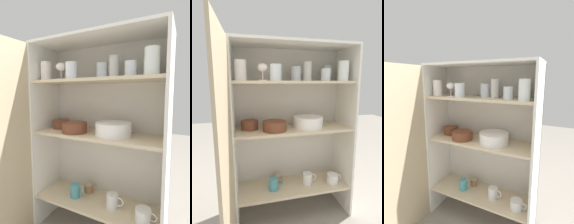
# 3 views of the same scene
# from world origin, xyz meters

# --- Properties ---
(cupboard_back_panel) EXTENTS (0.95, 0.02, 1.41)m
(cupboard_back_panel) POSITION_xyz_m (0.00, 0.32, 0.70)
(cupboard_back_panel) COLOR silver
(cupboard_back_panel) RESTS_ON ground_plane
(cupboard_side_left) EXTENTS (0.02, 0.34, 1.41)m
(cupboard_side_left) POSITION_xyz_m (-0.47, 0.15, 0.70)
(cupboard_side_left) COLOR white
(cupboard_side_left) RESTS_ON ground_plane
(cupboard_side_right) EXTENTS (0.02, 0.34, 1.41)m
(cupboard_side_right) POSITION_xyz_m (0.47, 0.15, 0.70)
(cupboard_side_right) COLOR white
(cupboard_side_right) RESTS_ON ground_plane
(cupboard_top_panel) EXTENTS (0.95, 0.34, 0.02)m
(cupboard_top_panel) POSITION_xyz_m (0.00, 0.15, 1.41)
(cupboard_top_panel) COLOR white
(cupboard_top_panel) RESTS_ON cupboard_side_left
(shelf_board_lower) EXTENTS (0.92, 0.31, 0.02)m
(shelf_board_lower) POSITION_xyz_m (0.00, 0.15, 0.25)
(shelf_board_lower) COLOR beige
(shelf_board_middle) EXTENTS (0.92, 0.31, 0.02)m
(shelf_board_middle) POSITION_xyz_m (0.00, 0.15, 0.76)
(shelf_board_middle) COLOR beige
(shelf_board_upper) EXTENTS (0.92, 0.31, 0.02)m
(shelf_board_upper) POSITION_xyz_m (0.00, 0.15, 1.13)
(shelf_board_upper) COLOR beige
(cupboard_door) EXTENTS (0.03, 0.48, 1.41)m
(cupboard_door) POSITION_xyz_m (-0.48, -0.26, 0.70)
(cupboard_door) COLOR tan
(cupboard_door) RESTS_ON ground_plane
(tumbler_glass_0) EXTENTS (0.08, 0.08, 0.11)m
(tumbler_glass_0) POSITION_xyz_m (0.03, 0.18, 1.20)
(tumbler_glass_0) COLOR white
(tumbler_glass_0) RESTS_ON shelf_board_upper
(tumbler_glass_1) EXTENTS (0.07, 0.07, 0.13)m
(tumbler_glass_1) POSITION_xyz_m (0.33, 0.23, 1.21)
(tumbler_glass_1) COLOR white
(tumbler_glass_1) RESTS_ON shelf_board_upper
(tumbler_glass_2) EXTENTS (0.08, 0.08, 0.14)m
(tumbler_glass_2) POSITION_xyz_m (-0.40, 0.09, 1.21)
(tumbler_glass_2) COLOR silver
(tumbler_glass_2) RESTS_ON shelf_board_upper
(tumbler_glass_3) EXTENTS (0.08, 0.08, 0.12)m
(tumbler_glass_3) POSITION_xyz_m (-0.15, 0.07, 1.20)
(tumbler_glass_3) COLOR white
(tumbler_glass_3) RESTS_ON shelf_board_upper
(tumbler_glass_4) EXTENTS (0.07, 0.07, 0.09)m
(tumbler_glass_4) POSITION_xyz_m (0.25, 0.11, 1.19)
(tumbler_glass_4) COLOR white
(tumbler_glass_4) RESTS_ON shelf_board_upper
(tumbler_glass_5) EXTENTS (0.08, 0.08, 0.15)m
(tumbler_glass_5) POSITION_xyz_m (0.38, 0.07, 1.22)
(tumbler_glass_5) COLOR white
(tumbler_glass_5) RESTS_ON shelf_board_upper
(tumbler_glass_6) EXTENTS (0.07, 0.07, 0.15)m
(tumbler_glass_6) POSITION_xyz_m (0.12, 0.17, 1.22)
(tumbler_glass_6) COLOR white
(tumbler_glass_6) RESTS_ON shelf_board_upper
(wine_glass_0) EXTENTS (0.07, 0.07, 0.12)m
(wine_glass_0) POSITION_xyz_m (-0.25, 0.08, 1.23)
(wine_glass_0) COLOR silver
(wine_glass_0) RESTS_ON shelf_board_upper
(plate_stack_white) EXTENTS (0.24, 0.24, 0.09)m
(plate_stack_white) POSITION_xyz_m (0.13, 0.15, 0.81)
(plate_stack_white) COLOR white
(plate_stack_white) RESTS_ON shelf_board_middle
(mixing_bowl_large) EXTENTS (0.18, 0.18, 0.07)m
(mixing_bowl_large) POSITION_xyz_m (-0.16, 0.11, 0.81)
(mixing_bowl_large) COLOR brown
(mixing_bowl_large) RESTS_ON shelf_board_middle
(serving_bowl_small) EXTENTS (0.13, 0.13, 0.07)m
(serving_bowl_small) POSITION_xyz_m (-0.35, 0.19, 0.80)
(serving_bowl_small) COLOR brown
(serving_bowl_small) RESTS_ON shelf_board_middle
(coffee_mug_primary) EXTENTS (0.12, 0.08, 0.10)m
(coffee_mug_primary) POSITION_xyz_m (-0.17, 0.13, 0.31)
(coffee_mug_primary) COLOR teal
(coffee_mug_primary) RESTS_ON shelf_board_lower
(coffee_mug_extra_1) EXTENTS (0.12, 0.08, 0.10)m
(coffee_mug_extra_1) POSITION_xyz_m (0.13, 0.14, 0.31)
(coffee_mug_extra_1) COLOR white
(coffee_mug_extra_1) RESTS_ON shelf_board_lower
(coffee_mug_extra_2) EXTENTS (0.13, 0.10, 0.08)m
(coffee_mug_extra_2) POSITION_xyz_m (0.35, 0.10, 0.30)
(coffee_mug_extra_2) COLOR white
(coffee_mug_extra_2) RESTS_ON shelf_board_lower
(storage_jar) EXTENTS (0.07, 0.07, 0.06)m
(storage_jar) POSITION_xyz_m (-0.11, 0.23, 0.29)
(storage_jar) COLOR #99704C
(storage_jar) RESTS_ON shelf_board_lower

